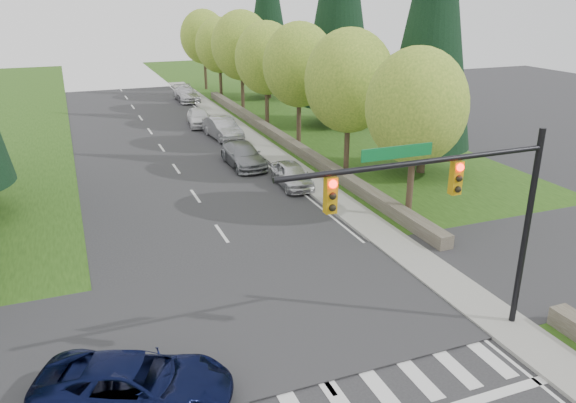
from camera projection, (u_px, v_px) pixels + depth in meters
grass_east at (407, 174)px, 34.62m from camera, size 14.00×110.00×0.06m
cross_street at (278, 314)px, 19.71m from camera, size 120.00×8.00×0.10m
sidewalk_east at (303, 176)px, 34.25m from camera, size 1.80×80.00×0.13m
curb_east at (290, 177)px, 33.96m from camera, size 0.20×80.00×0.13m
stone_wall_north at (282, 139)px, 41.70m from camera, size 0.70×40.00×0.70m
traffic_signal at (458, 197)px, 16.42m from camera, size 8.70×0.37×6.80m
decid_tree_0 at (417, 106)px, 26.13m from camera, size 4.80×4.80×8.37m
decid_tree_1 at (349, 81)px, 32.19m from camera, size 5.20×5.20×8.80m
decid_tree_2 at (299, 65)px, 38.17m from camera, size 5.00×5.00×8.82m
decid_tree_3 at (266, 58)px, 44.40m from camera, size 5.00×5.00×8.55m
decid_tree_4 at (241, 45)px, 50.39m from camera, size 5.40×5.40×9.18m
decid_tree_5 at (219, 45)px, 56.60m from camera, size 4.80×4.80×8.30m
decid_tree_6 at (204, 37)px, 62.61m from camera, size 5.20×5.20×8.86m
conifer_e_a at (435, 7)px, 31.54m from camera, size 5.44×5.44×17.80m
conifer_e_c at (268, 6)px, 56.09m from camera, size 5.10×5.10×16.80m
suv_navy at (135, 385)px, 15.05m from camera, size 5.79×4.30×1.46m
parked_car_a at (292, 175)px, 32.38m from camera, size 1.84×4.16×1.39m
parked_car_b at (243, 155)px, 36.18m from camera, size 2.06×5.01×1.45m
parked_car_c at (223, 128)px, 42.87m from camera, size 2.17×5.03×1.61m
parked_car_d at (199, 117)px, 47.02m from camera, size 2.27×4.58×1.50m
parked_car_e at (187, 94)px, 57.56m from camera, size 2.07×5.06×1.47m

